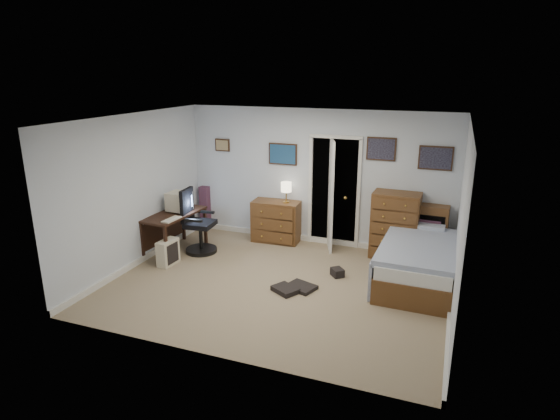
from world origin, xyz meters
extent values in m
cube|color=#9D8B6C|center=(0.00, 0.00, -0.01)|extent=(5.00, 4.00, 0.02)
cube|color=black|center=(-2.20, 0.63, 0.70)|extent=(0.66, 1.29, 0.04)
cube|color=black|center=(-2.49, 0.06, 0.34)|extent=(0.05, 0.05, 0.68)
cube|color=black|center=(-1.99, 0.02, 0.34)|extent=(0.05, 0.05, 0.68)
cube|color=black|center=(-2.41, 1.23, 0.34)|extent=(0.05, 0.05, 0.68)
cube|color=black|center=(-1.91, 1.19, 0.34)|extent=(0.05, 0.05, 0.68)
cube|color=black|center=(-2.47, 0.64, 0.38)|extent=(0.11, 1.15, 0.48)
cube|color=beige|center=(-2.18, 0.78, 0.90)|extent=(0.39, 0.37, 0.33)
cube|color=#8CB2F2|center=(-1.99, 0.76, 0.90)|extent=(0.03, 0.27, 0.21)
cube|color=beige|center=(-2.18, 0.78, 0.73)|extent=(0.26, 0.26, 0.02)
cube|color=beige|center=(-2.02, 0.28, 0.73)|extent=(0.17, 0.39, 0.02)
cube|color=beige|center=(-2.00, 0.08, 0.22)|extent=(0.22, 0.42, 0.43)
cube|color=black|center=(-1.90, 0.07, 0.22)|extent=(0.03, 0.29, 0.34)
cylinder|color=black|center=(-1.77, 0.77, 0.03)|extent=(0.61, 0.61, 0.06)
cylinder|color=black|center=(-1.77, 0.77, 0.27)|extent=(0.07, 0.07, 0.43)
cube|color=black|center=(-1.77, 0.77, 0.53)|extent=(0.51, 0.51, 0.09)
cube|color=black|center=(-2.00, 0.75, 0.86)|extent=(0.10, 0.43, 0.59)
cube|color=black|center=(-1.74, 0.52, 0.68)|extent=(0.33, 0.08, 0.04)
cube|color=black|center=(-1.79, 1.03, 0.68)|extent=(0.33, 0.08, 0.04)
cube|color=maroon|center=(-2.32, 1.94, 0.45)|extent=(0.19, 0.19, 0.89)
cube|color=brown|center=(-0.71, 1.77, 0.39)|extent=(0.91, 0.49, 0.79)
cylinder|color=gold|center=(-0.51, 1.77, 0.80)|extent=(0.12, 0.12, 0.02)
cylinder|color=gold|center=(-0.51, 1.77, 0.91)|extent=(0.02, 0.02, 0.24)
cylinder|color=beige|center=(-0.51, 1.77, 1.08)|extent=(0.21, 0.21, 0.18)
cube|color=black|center=(0.35, 2.30, 1.00)|extent=(0.90, 0.60, 2.00)
cube|color=white|center=(-0.10, 1.97, 1.00)|extent=(0.06, 0.05, 2.00)
cube|color=white|center=(0.80, 1.97, 1.00)|extent=(0.06, 0.05, 2.00)
cube|color=white|center=(0.35, 1.97, 2.02)|extent=(0.96, 0.05, 0.06)
cube|color=white|center=(0.31, 1.86, 1.00)|extent=(0.31, 0.77, 2.00)
sphere|color=gold|center=(0.62, 1.71, 1.00)|extent=(0.06, 0.06, 0.06)
cube|color=brown|center=(1.50, 1.75, 0.58)|extent=(0.80, 0.49, 1.16)
cube|color=brown|center=(1.82, 1.88, 0.48)|extent=(1.09, 0.33, 0.97)
cube|color=black|center=(1.81, 1.79, 0.67)|extent=(0.99, 0.16, 0.32)
cube|color=maroon|center=(1.81, 1.79, 0.62)|extent=(0.87, 0.17, 0.24)
cube|color=brown|center=(2.00, 0.91, 0.19)|extent=(1.13, 2.16, 0.37)
cube|color=white|center=(2.00, 0.91, 0.47)|extent=(1.08, 2.12, 0.19)
cube|color=#4C5C8E|center=(2.00, 0.81, 0.59)|extent=(1.18, 1.85, 0.11)
cube|color=#4C5C8E|center=(1.43, 0.82, 0.30)|extent=(0.09, 1.82, 0.58)
cube|color=#6D80AF|center=(2.02, 1.71, 0.63)|extent=(0.60, 0.42, 0.14)
cube|color=#331E11|center=(-1.90, 1.98, 1.75)|extent=(0.30, 0.03, 0.24)
cube|color=#9E9C56|center=(-1.90, 1.96, 1.75)|extent=(0.25, 0.01, 0.19)
cube|color=#331E11|center=(-0.65, 1.98, 1.65)|extent=(0.55, 0.03, 0.40)
cube|color=#0C4C54|center=(-0.65, 1.96, 1.65)|extent=(0.50, 0.01, 0.35)
cube|color=#331E11|center=(1.15, 1.98, 1.85)|extent=(0.50, 0.03, 0.40)
cube|color=black|center=(1.15, 1.96, 1.85)|extent=(0.45, 0.01, 0.35)
cube|color=#331E11|center=(2.05, 1.98, 1.75)|extent=(0.55, 0.03, 0.40)
cube|color=black|center=(2.05, 1.96, 1.75)|extent=(0.50, 0.01, 0.35)
cube|color=black|center=(0.19, -0.19, 0.04)|extent=(0.46, 0.43, 0.07)
cube|color=black|center=(0.38, -0.01, 0.03)|extent=(0.50, 0.44, 0.06)
cube|color=black|center=(0.78, 0.62, 0.06)|extent=(0.26, 0.26, 0.13)
camera|label=1|loc=(2.33, -6.09, 3.16)|focal=30.00mm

